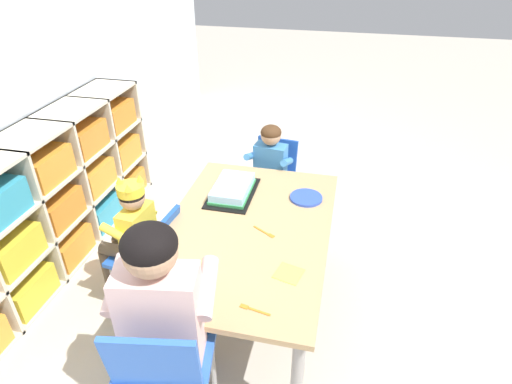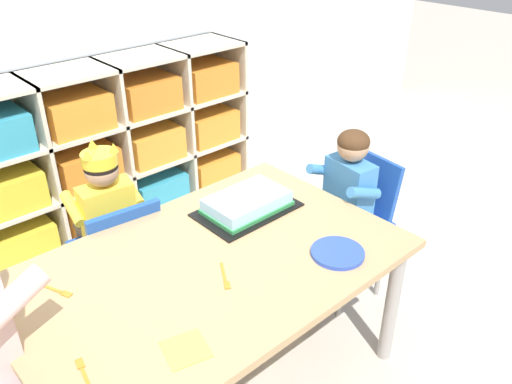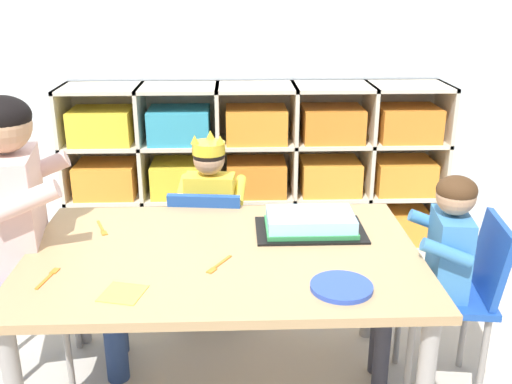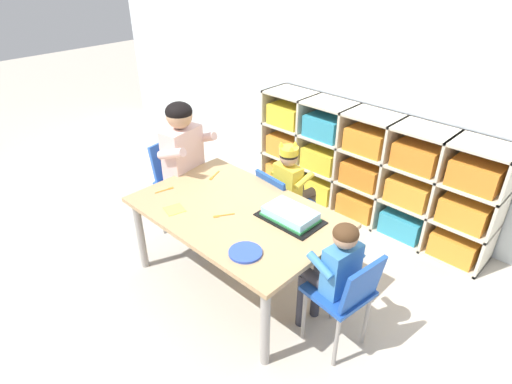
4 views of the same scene
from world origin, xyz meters
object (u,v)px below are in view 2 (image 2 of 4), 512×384
guest_at_table_side (340,197)px  fork_near_cake_tray (56,290)px  classroom_chair_guest_side (354,214)px  birthday_cake_on_tray (247,204)px  fork_by_napkin (84,374)px  child_with_crown (104,210)px  paper_plate_stack (338,253)px  classroom_chair_blue (120,251)px  fork_near_child_seat (225,277)px  activity_table (210,277)px

guest_at_table_side → fork_near_cake_tray: size_ratio=6.12×
classroom_chair_guest_side → birthday_cake_on_tray: size_ratio=1.71×
fork_near_cake_tray → fork_by_napkin: size_ratio=1.01×
fork_by_napkin → fork_near_cake_tray: bearing=177.7°
child_with_crown → guest_at_table_side: 0.99m
paper_plate_stack → guest_at_table_side: bearing=38.3°
classroom_chair_blue → paper_plate_stack: bearing=124.6°
classroom_chair_guest_side → guest_at_table_side: size_ratio=0.81×
classroom_chair_guest_side → fork_near_child_seat: classroom_chair_guest_side is taller
guest_at_table_side → fork_near_child_seat: bearing=-72.4°
classroom_chair_blue → fork_by_napkin: size_ratio=4.73×
birthday_cake_on_tray → fork_near_child_seat: 0.42m
child_with_crown → birthday_cake_on_tray: (0.37, -0.47, 0.09)m
activity_table → child_with_crown: child_with_crown is taller
fork_near_child_seat → fork_by_napkin: bearing=127.6°
birthday_cake_on_tray → fork_near_child_seat: size_ratio=3.13×
child_with_crown → fork_near_child_seat: child_with_crown is taller
birthday_cake_on_tray → fork_by_napkin: size_ratio=2.92×
birthday_cake_on_tray → paper_plate_stack: size_ratio=2.12×
fork_near_child_seat → classroom_chair_guest_side: bearing=-50.4°
classroom_chair_guest_side → birthday_cake_on_tray: classroom_chair_guest_side is taller
paper_plate_stack → classroom_chair_guest_side: bearing=30.8°
activity_table → guest_at_table_side: bearing=2.7°
child_with_crown → birthday_cake_on_tray: child_with_crown is taller
fork_near_cake_tray → activity_table: bearing=-137.1°
classroom_chair_blue → fork_by_napkin: (-0.46, -0.68, 0.20)m
classroom_chair_blue → guest_at_table_side: bearing=154.9°
paper_plate_stack → fork_by_napkin: paper_plate_stack is taller
classroom_chair_blue → child_with_crown: child_with_crown is taller
classroom_chair_guest_side → paper_plate_stack: size_ratio=3.62×
fork_by_napkin → classroom_chair_blue: bearing=157.0°
child_with_crown → paper_plate_stack: 0.99m
fork_by_napkin → classroom_chair_guest_side: bearing=108.5°
activity_table → fork_near_child_seat: bearing=-96.4°
classroom_chair_guest_side → fork_by_napkin: bearing=-75.2°
fork_by_napkin → paper_plate_stack: bearing=94.1°
classroom_chair_blue → birthday_cake_on_tray: birthday_cake_on_tray is taller
child_with_crown → paper_plate_stack: (0.41, -0.90, 0.07)m
child_with_crown → fork_by_napkin: (-0.47, -0.79, 0.06)m
paper_plate_stack → fork_by_napkin: size_ratio=1.38×
guest_at_table_side → fork_by_napkin: guest_at_table_side is taller
birthday_cake_on_tray → fork_by_napkin: 0.90m
guest_at_table_side → fork_near_child_seat: 0.76m
classroom_chair_blue → guest_at_table_side: size_ratio=0.76×
classroom_chair_guest_side → fork_by_napkin: size_ratio=5.00×
child_with_crown → birthday_cake_on_tray: bearing=134.8°
guest_at_table_side → paper_plate_stack: 0.49m
activity_table → fork_near_cake_tray: 0.49m
paper_plate_stack → fork_near_child_seat: 0.40m
fork_by_napkin → activity_table: bearing=117.6°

